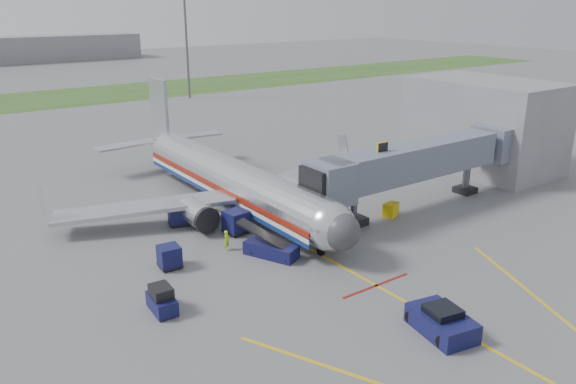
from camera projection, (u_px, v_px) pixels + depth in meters
ground at (338, 264)px, 40.97m from camera, size 400.00×400.00×0.00m
grass_strip at (40, 100)px, 110.24m from camera, size 300.00×25.00×0.01m
apron_markings at (414, 307)px, 35.27m from camera, size 21.52×50.00×0.01m
airliner at (231, 179)px, 51.86m from camera, size 32.10×35.67×10.25m
jet_bridge at (412, 163)px, 50.48m from camera, size 25.30×4.00×6.90m
terminal at (483, 125)px, 63.62m from camera, size 10.00×16.00×10.00m
light_mast_right at (187, 42)px, 109.04m from camera, size 2.00×0.44×20.40m
pushback_tug at (442, 322)px, 32.31m from camera, size 3.13×4.34×1.65m
baggage_tug at (162, 300)px, 34.53m from camera, size 1.41×2.51×1.71m
baggage_cart_a at (179, 214)px, 48.04m from camera, size 2.12×2.12×1.84m
baggage_cart_b at (236, 222)px, 46.25m from camera, size 1.97×1.97×1.93m
baggage_cart_c at (169, 257)px, 40.24m from camera, size 1.67×1.67×1.65m
belt_loader at (271, 249)px, 42.13m from camera, size 3.23×5.02×2.40m
ground_power_cart at (391, 210)px, 50.09m from camera, size 1.77×1.48×1.20m
ramp_worker at (227, 240)px, 43.13m from camera, size 0.69×0.61×1.59m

